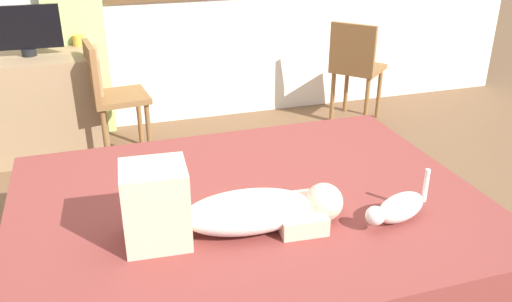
% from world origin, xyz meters
% --- Properties ---
extents(ground_plane, '(16.00, 16.00, 0.00)m').
position_xyz_m(ground_plane, '(0.00, 0.00, 0.00)').
color(ground_plane, brown).
extents(bed, '(2.26, 1.72, 0.43)m').
position_xyz_m(bed, '(-0.07, 0.08, 0.21)').
color(bed, '#38383D').
rests_on(bed, ground).
extents(person_lying, '(0.94, 0.32, 0.34)m').
position_xyz_m(person_lying, '(-0.24, -0.15, 0.55)').
color(person_lying, silver).
rests_on(person_lying, bed).
extents(cat, '(0.35, 0.18, 0.21)m').
position_xyz_m(cat, '(0.50, -0.30, 0.50)').
color(cat, silver).
rests_on(cat, bed).
extents(desk, '(0.90, 0.56, 0.74)m').
position_xyz_m(desk, '(-1.08, 1.98, 0.37)').
color(desk, '#997A56').
rests_on(desk, ground).
extents(tv_monitor, '(0.48, 0.10, 0.35)m').
position_xyz_m(tv_monitor, '(-1.10, 1.98, 0.92)').
color(tv_monitor, black).
rests_on(tv_monitor, desk).
extents(cup, '(0.08, 0.08, 0.08)m').
position_xyz_m(cup, '(-0.76, 2.18, 0.78)').
color(cup, gold).
rests_on(cup, desk).
extents(chair_by_desk, '(0.42, 0.42, 0.86)m').
position_xyz_m(chair_by_desk, '(-0.60, 1.70, 0.51)').
color(chair_by_desk, brown).
rests_on(chair_by_desk, ground).
extents(chair_spare, '(0.54, 0.54, 0.86)m').
position_xyz_m(chair_spare, '(1.39, 1.82, 0.51)').
color(chair_spare, brown).
rests_on(chair_spare, ground).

